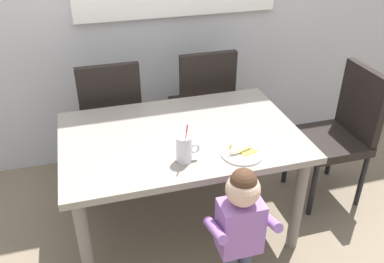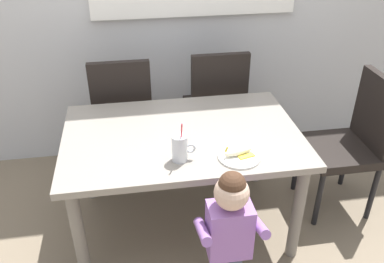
{
  "view_description": "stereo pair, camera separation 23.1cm",
  "coord_description": "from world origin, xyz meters",
  "px_view_note": "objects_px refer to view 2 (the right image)",
  "views": [
    {
      "loc": [
        -0.5,
        -2.0,
        1.96
      ],
      "look_at": [
        0.04,
        -0.09,
        0.77
      ],
      "focal_mm": 38.34,
      "sensor_mm": 36.0,
      "label": 1
    },
    {
      "loc": [
        -0.28,
        -2.05,
        1.96
      ],
      "look_at": [
        0.04,
        -0.09,
        0.77
      ],
      "focal_mm": 38.34,
      "sensor_mm": 36.0,
      "label": 2
    }
  ],
  "objects_px": {
    "dining_chair_far": "(354,137)",
    "peeled_banana": "(239,152)",
    "dining_table": "(182,146)",
    "milk_cup": "(180,149)",
    "dining_chair_right": "(216,101)",
    "snack_plate": "(239,157)",
    "toddler_standing": "(230,224)",
    "dining_chair_left": "(123,110)"
  },
  "relations": [
    {
      "from": "dining_table",
      "to": "snack_plate",
      "type": "distance_m",
      "value": 0.42
    },
    {
      "from": "dining_chair_right",
      "to": "dining_chair_far",
      "type": "relative_size",
      "value": 1.0
    },
    {
      "from": "dining_table",
      "to": "milk_cup",
      "type": "relative_size",
      "value": 5.64
    },
    {
      "from": "dining_chair_right",
      "to": "toddler_standing",
      "type": "xyz_separation_m",
      "value": [
        -0.21,
        -1.31,
        -0.02
      ]
    },
    {
      "from": "dining_chair_left",
      "to": "milk_cup",
      "type": "distance_m",
      "value": 1.02
    },
    {
      "from": "dining_table",
      "to": "milk_cup",
      "type": "distance_m",
      "value": 0.32
    },
    {
      "from": "dining_table",
      "to": "dining_chair_far",
      "type": "relative_size",
      "value": 1.45
    },
    {
      "from": "dining_table",
      "to": "snack_plate",
      "type": "bearing_deg",
      "value": -48.67
    },
    {
      "from": "dining_table",
      "to": "peeled_banana",
      "type": "height_order",
      "value": "peeled_banana"
    },
    {
      "from": "dining_chair_far",
      "to": "peeled_banana",
      "type": "relative_size",
      "value": 5.47
    },
    {
      "from": "dining_chair_left",
      "to": "dining_chair_right",
      "type": "height_order",
      "value": "same"
    },
    {
      "from": "dining_chair_right",
      "to": "milk_cup",
      "type": "height_order",
      "value": "dining_chair_right"
    },
    {
      "from": "dining_chair_right",
      "to": "dining_chair_far",
      "type": "bearing_deg",
      "value": 139.37
    },
    {
      "from": "toddler_standing",
      "to": "peeled_banana",
      "type": "relative_size",
      "value": 4.77
    },
    {
      "from": "dining_chair_far",
      "to": "milk_cup",
      "type": "relative_size",
      "value": 3.88
    },
    {
      "from": "dining_table",
      "to": "dining_chair_far",
      "type": "bearing_deg",
      "value": 1.69
    },
    {
      "from": "dining_chair_left",
      "to": "peeled_banana",
      "type": "relative_size",
      "value": 5.47
    },
    {
      "from": "dining_table",
      "to": "peeled_banana",
      "type": "bearing_deg",
      "value": -47.5
    },
    {
      "from": "snack_plate",
      "to": "dining_chair_right",
      "type": "bearing_deg",
      "value": 84.76
    },
    {
      "from": "toddler_standing",
      "to": "snack_plate",
      "type": "distance_m",
      "value": 0.38
    },
    {
      "from": "dining_table",
      "to": "toddler_standing",
      "type": "xyz_separation_m",
      "value": [
        0.15,
        -0.61,
        -0.09
      ]
    },
    {
      "from": "dining_table",
      "to": "toddler_standing",
      "type": "relative_size",
      "value": 1.67
    },
    {
      "from": "dining_chair_far",
      "to": "peeled_banana",
      "type": "height_order",
      "value": "dining_chair_far"
    },
    {
      "from": "dining_chair_right",
      "to": "milk_cup",
      "type": "bearing_deg",
      "value": 67.35
    },
    {
      "from": "dining_chair_far",
      "to": "toddler_standing",
      "type": "bearing_deg",
      "value": -57.21
    },
    {
      "from": "dining_chair_right",
      "to": "peeled_banana",
      "type": "distance_m",
      "value": 1.02
    },
    {
      "from": "snack_plate",
      "to": "peeled_banana",
      "type": "distance_m",
      "value": 0.03
    },
    {
      "from": "snack_plate",
      "to": "peeled_banana",
      "type": "bearing_deg",
      "value": 88.77
    },
    {
      "from": "snack_plate",
      "to": "dining_chair_left",
      "type": "bearing_deg",
      "value": 122.26
    },
    {
      "from": "dining_table",
      "to": "milk_cup",
      "type": "bearing_deg",
      "value": -100.21
    },
    {
      "from": "milk_cup",
      "to": "peeled_banana",
      "type": "distance_m",
      "value": 0.32
    },
    {
      "from": "toddler_standing",
      "to": "milk_cup",
      "type": "bearing_deg",
      "value": 120.74
    },
    {
      "from": "milk_cup",
      "to": "snack_plate",
      "type": "xyz_separation_m",
      "value": [
        0.32,
        -0.03,
        -0.06
      ]
    },
    {
      "from": "dining_chair_right",
      "to": "snack_plate",
      "type": "height_order",
      "value": "dining_chair_right"
    },
    {
      "from": "dining_chair_far",
      "to": "milk_cup",
      "type": "height_order",
      "value": "dining_chair_far"
    },
    {
      "from": "milk_cup",
      "to": "dining_table",
      "type": "bearing_deg",
      "value": 79.79
    },
    {
      "from": "dining_chair_left",
      "to": "snack_plate",
      "type": "distance_m",
      "value": 1.17
    },
    {
      "from": "dining_chair_right",
      "to": "snack_plate",
      "type": "xyz_separation_m",
      "value": [
        -0.09,
        -1.01,
        0.17
      ]
    },
    {
      "from": "dining_table",
      "to": "toddler_standing",
      "type": "distance_m",
      "value": 0.63
    },
    {
      "from": "dining_chair_left",
      "to": "toddler_standing",
      "type": "xyz_separation_m",
      "value": [
        0.5,
        -1.28,
        -0.02
      ]
    },
    {
      "from": "dining_chair_far",
      "to": "milk_cup",
      "type": "xyz_separation_m",
      "value": [
        -1.19,
        -0.31,
        0.23
      ]
    },
    {
      "from": "dining_chair_right",
      "to": "dining_chair_far",
      "type": "height_order",
      "value": "same"
    }
  ]
}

